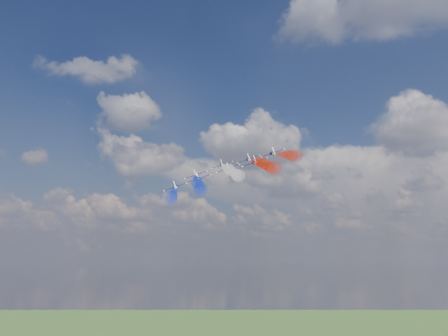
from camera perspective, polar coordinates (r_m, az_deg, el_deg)
The scene contains 16 objects.
jet_lead at distance 198.08m, azimuth -0.21°, elevation 0.30°, with size 8.59×10.74×2.86m, color black, non-canonical shape.
trail_lead at distance 175.11m, azimuth 0.20°, elevation 0.03°, with size 3.58×36.56×3.58m, color white, non-canonical shape.
jet_inner_left at distance 186.81m, azimuth -3.04°, elevation -0.78°, with size 8.59×10.74×2.86m, color black, non-canonical shape.
trail_inner_left at distance 163.82m, azimuth -3.00°, elevation -1.21°, with size 3.58×36.56×3.58m, color #1B35E5, non-canonical shape.
jet_inner_right at distance 187.37m, azimuth 2.68°, elevation 0.91°, with size 8.59×10.74×2.86m, color black, non-canonical shape.
trail_inner_right at distance 164.50m, azimuth 3.52°, elevation 0.72°, with size 3.58×36.56×3.58m, color red, non-canonical shape.
jet_outer_left at distance 177.47m, azimuth -5.21°, elevation -2.07°, with size 8.59×10.74×2.86m, color black, non-canonical shape.
trail_outer_left at distance 154.54m, azimuth -5.49°, elevation -2.73°, with size 3.58×36.56×3.58m, color #1B35E5, non-canonical shape.
jet_center_third at distance 177.31m, azimuth 0.46°, elevation -0.11°, with size 8.59×10.74×2.86m, color black, non-canonical shape.
trail_center_third at distance 154.37m, azimuth 1.03°, elevation -0.47°, with size 3.58×36.56×3.58m, color white, non-canonical shape.
jet_outer_right at distance 178.24m, azimuth 5.29°, elevation 1.57°, with size 8.59×10.74×2.86m, color black, non-canonical shape.
trail_outer_right at distance 155.51m, azimuth 6.56°, elevation 1.46°, with size 3.58×36.56×3.58m, color red, non-canonical shape.
jet_rear_left at distance 166.90m, azimuth -2.76°, elevation -1.22°, with size 8.59×10.74×2.86m, color black, non-canonical shape.
trail_rear_left at distance 143.92m, azimuth -2.66°, elevation -1.78°, with size 3.58×36.56×3.58m, color #1B35E5, non-canonical shape.
jet_rear_right at distance 166.10m, azimuth 3.35°, elevation 0.56°, with size 8.59×10.74×2.86m, color black, non-canonical shape.
trail_rear_right at distance 143.27m, azimuth 4.42°, elevation 0.28°, with size 3.58×36.56×3.58m, color red, non-canonical shape.
Camera 1 is at (84.44, -164.77, 94.03)m, focal length 42.07 mm.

